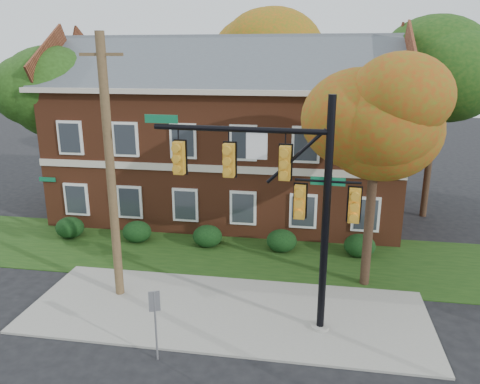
% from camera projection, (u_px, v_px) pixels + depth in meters
% --- Properties ---
extents(ground, '(120.00, 120.00, 0.00)m').
position_uv_depth(ground, '(220.00, 328.00, 15.54)').
color(ground, black).
rests_on(ground, ground).
extents(sidewalk, '(14.00, 5.00, 0.08)m').
position_uv_depth(sidewalk, '(226.00, 311.00, 16.48)').
color(sidewalk, gray).
rests_on(sidewalk, ground).
extents(grass_strip, '(30.00, 6.00, 0.04)m').
position_uv_depth(grass_strip, '(247.00, 255.00, 21.22)').
color(grass_strip, '#193811').
rests_on(grass_strip, ground).
extents(apartment_building, '(18.80, 8.80, 9.74)m').
position_uv_depth(apartment_building, '(228.00, 126.00, 25.78)').
color(apartment_building, brown).
rests_on(apartment_building, ground).
extents(hedge_far_left, '(1.40, 1.26, 1.05)m').
position_uv_depth(hedge_far_left, '(70.00, 228.00, 23.16)').
color(hedge_far_left, black).
rests_on(hedge_far_left, ground).
extents(hedge_left, '(1.40, 1.26, 1.05)m').
position_uv_depth(hedge_left, '(137.00, 232.00, 22.61)').
color(hedge_left, black).
rests_on(hedge_left, ground).
extents(hedge_center, '(1.40, 1.26, 1.05)m').
position_uv_depth(hedge_center, '(207.00, 236.00, 22.06)').
color(hedge_center, black).
rests_on(hedge_center, ground).
extents(hedge_right, '(1.40, 1.26, 1.05)m').
position_uv_depth(hedge_right, '(282.00, 241.00, 21.51)').
color(hedge_right, black).
rests_on(hedge_right, ground).
extents(hedge_far_right, '(1.40, 1.26, 1.05)m').
position_uv_depth(hedge_far_right, '(360.00, 246.00, 20.96)').
color(hedge_far_right, black).
rests_on(hedge_far_right, ground).
extents(tree_near_right, '(4.50, 4.25, 8.58)m').
position_uv_depth(tree_near_right, '(385.00, 116.00, 16.52)').
color(tree_near_right, black).
rests_on(tree_near_right, ground).
extents(tree_left_rear, '(5.40, 5.10, 8.88)m').
position_uv_depth(tree_left_rear, '(51.00, 94.00, 25.78)').
color(tree_left_rear, black).
rests_on(tree_left_rear, ground).
extents(tree_right_rear, '(6.30, 5.95, 10.62)m').
position_uv_depth(tree_right_rear, '(447.00, 68.00, 23.94)').
color(tree_right_rear, black).
rests_on(tree_right_rear, ground).
extents(tree_far_rear, '(6.84, 6.46, 11.52)m').
position_uv_depth(tree_far_rear, '(268.00, 54.00, 31.92)').
color(tree_far_rear, black).
rests_on(tree_far_rear, ground).
extents(traffic_signal, '(6.85, 0.76, 7.65)m').
position_uv_depth(traffic_signal, '(282.00, 189.00, 14.41)').
color(traffic_signal, gray).
rests_on(traffic_signal, ground).
extents(utility_pole, '(1.48, 0.33, 9.49)m').
position_uv_depth(utility_pole, '(111.00, 171.00, 16.38)').
color(utility_pole, brown).
rests_on(utility_pole, ground).
extents(sign_post, '(0.32, 0.17, 2.26)m').
position_uv_depth(sign_post, '(155.00, 314.00, 13.51)').
color(sign_post, slate).
rests_on(sign_post, ground).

